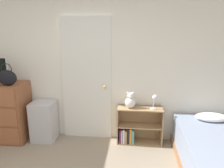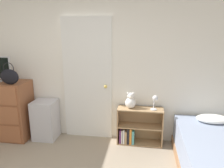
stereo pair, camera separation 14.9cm
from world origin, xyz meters
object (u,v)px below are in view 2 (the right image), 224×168
at_px(dresser, 1,110).
at_px(bookshelf, 136,129).
at_px(storage_bin, 46,120).
at_px(desk_lamp, 155,100).
at_px(handbag, 9,76).
at_px(teddy_bear, 131,101).

distance_m(dresser, bookshelf, 2.39).
xyz_separation_m(dresser, storage_bin, (0.79, 0.06, -0.17)).
xyz_separation_m(bookshelf, desk_lamp, (0.29, -0.04, 0.54)).
relative_size(dresser, storage_bin, 1.51).
relative_size(handbag, teddy_bear, 1.32).
xyz_separation_m(dresser, handbag, (0.34, -0.15, 0.64)).
bearing_deg(handbag, dresser, 156.30).
xyz_separation_m(dresser, desk_lamp, (2.66, 0.07, 0.29)).
relative_size(handbag, bookshelf, 0.48).
bearing_deg(handbag, storage_bin, 24.49).
relative_size(dresser, handbag, 2.89).
height_order(bookshelf, teddy_bear, teddy_bear).
height_order(storage_bin, bookshelf, storage_bin).
xyz_separation_m(handbag, teddy_bear, (1.93, 0.26, -0.41)).
height_order(storage_bin, teddy_bear, teddy_bear).
bearing_deg(desk_lamp, teddy_bear, 174.52).
bearing_deg(teddy_bear, bookshelf, 3.84).
distance_m(teddy_bear, desk_lamp, 0.40).
relative_size(storage_bin, desk_lamp, 2.77).
bearing_deg(handbag, bookshelf, 7.44).
distance_m(storage_bin, teddy_bear, 1.53).
relative_size(storage_bin, teddy_bear, 2.53).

